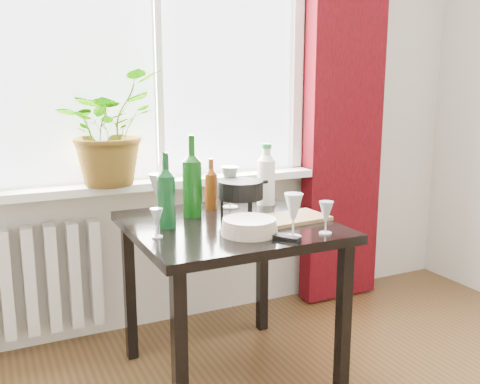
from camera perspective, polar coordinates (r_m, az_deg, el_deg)
name	(u,v)px	position (r m, az deg, el deg)	size (l,w,h in m)	color
window	(156,31)	(2.88, -8.97, 16.61)	(1.72, 0.08, 1.62)	white
windowsill	(164,182)	(2.85, -8.07, 1.02)	(1.72, 0.20, 0.04)	white
curtain	(345,90)	(3.29, 11.11, 10.59)	(0.50, 0.12, 2.56)	#3B050A
radiator	(18,283)	(2.87, -22.59, -8.93)	(0.80, 0.10, 0.55)	silver
table	(229,242)	(2.38, -1.20, -5.39)	(0.85, 0.85, 0.74)	black
potted_plant	(108,128)	(2.70, -13.93, 6.65)	(0.50, 0.44, 0.56)	#3A6A1C
wine_bottle_left	(166,190)	(2.26, -7.88, 0.24)	(0.08, 0.08, 0.32)	#0B3B17
wine_bottle_right	(192,175)	(2.43, -5.13, 1.79)	(0.09, 0.09, 0.38)	#0B3D0C
bottle_amber	(211,184)	(2.58, -3.10, 0.91)	(0.06, 0.06, 0.25)	maroon
cleaning_bottle	(266,174)	(2.67, 2.80, 1.98)	(0.09, 0.09, 0.31)	white
wineglass_front_right	(293,215)	(2.11, 5.70, -2.47)	(0.08, 0.08, 0.18)	silver
wineglass_far_right	(326,217)	(2.18, 9.15, -2.69)	(0.06, 0.06, 0.14)	#B2BBC0
wineglass_back_center	(230,187)	(2.60, -1.08, 0.58)	(0.09, 0.09, 0.21)	silver
wineglass_back_left	(158,193)	(2.53, -8.79, -0.09)	(0.08, 0.08, 0.19)	#B0B5BE
wineglass_front_left	(157,223)	(2.13, -8.86, -3.28)	(0.05, 0.05, 0.12)	#B5BCC3
plate_stack	(249,227)	(2.16, 1.00, -3.71)	(0.23, 0.23, 0.06)	beige
fondue_pot	(241,198)	(2.46, 0.07, -0.62)	(0.24, 0.21, 0.16)	black
tv_remote	(282,237)	(2.11, 4.47, -4.82)	(0.04, 0.15, 0.02)	black
cutting_board	(292,218)	(2.40, 5.53, -2.79)	(0.31, 0.20, 0.02)	olive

